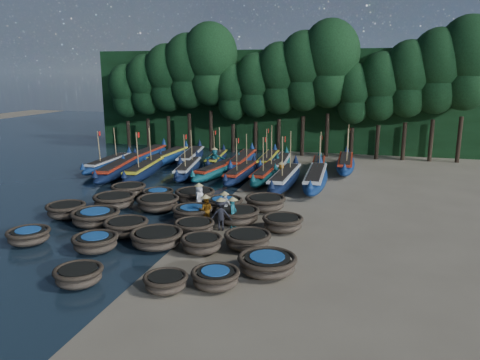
% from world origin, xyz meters
% --- Properties ---
extents(ground, '(120.00, 120.00, 0.00)m').
position_xyz_m(ground, '(0.00, 0.00, 0.00)').
color(ground, gray).
rests_on(ground, ground).
extents(foliage_wall, '(40.00, 3.00, 10.00)m').
position_xyz_m(foliage_wall, '(0.00, 23.50, 5.00)').
color(foliage_wall, black).
rests_on(foliage_wall, ground).
extents(coracle_2, '(1.87, 1.87, 0.72)m').
position_xyz_m(coracle_2, '(-1.89, -10.30, 0.41)').
color(coracle_2, '#4F4131').
rests_on(coracle_2, ground).
extents(coracle_3, '(1.71, 1.71, 0.64)m').
position_xyz_m(coracle_3, '(1.47, -9.89, 0.37)').
color(coracle_3, '#4F4131').
rests_on(coracle_3, ground).
extents(coracle_4, '(1.96, 1.96, 0.71)m').
position_xyz_m(coracle_4, '(3.14, -9.15, 0.41)').
color(coracle_4, '#4F4131').
rests_on(coracle_4, ground).
extents(coracle_5, '(2.00, 2.00, 0.71)m').
position_xyz_m(coracle_5, '(-6.69, -7.09, 0.41)').
color(coracle_5, '#4F4131').
rests_on(coracle_5, ground).
extents(coracle_6, '(2.17, 2.17, 0.76)m').
position_xyz_m(coracle_6, '(-3.16, -7.11, 0.44)').
color(coracle_6, '#4F4131').
rests_on(coracle_6, ground).
extents(coracle_7, '(2.70, 2.70, 0.81)m').
position_xyz_m(coracle_7, '(-0.72, -5.96, 0.46)').
color(coracle_7, '#4F4131').
rests_on(coracle_7, ground).
extents(coracle_8, '(2.27, 2.27, 0.75)m').
position_xyz_m(coracle_8, '(1.47, -5.99, 0.43)').
color(coracle_8, '#4F4131').
rests_on(coracle_8, ground).
extents(coracle_9, '(2.81, 2.81, 0.78)m').
position_xyz_m(coracle_9, '(4.75, -7.47, 0.45)').
color(coracle_9, '#4F4131').
rests_on(coracle_9, ground).
extents(coracle_10, '(2.57, 2.57, 0.83)m').
position_xyz_m(coracle_10, '(-7.42, -3.19, 0.48)').
color(coracle_10, '#4F4131').
rests_on(coracle_10, ground).
extents(coracle_11, '(3.10, 3.10, 0.83)m').
position_xyz_m(coracle_11, '(-5.12, -3.94, 0.48)').
color(coracle_11, '#4F4131').
rests_on(coracle_11, ground).
extents(coracle_12, '(2.56, 2.56, 0.81)m').
position_xyz_m(coracle_12, '(-2.84, -4.89, 0.46)').
color(coracle_12, '#4F4131').
rests_on(coracle_12, ground).
extents(coracle_13, '(2.34, 2.34, 0.69)m').
position_xyz_m(coracle_13, '(0.30, -3.82, 0.39)').
color(coracle_13, '#4F4131').
rests_on(coracle_13, ground).
extents(coracle_14, '(2.36, 2.36, 0.75)m').
position_xyz_m(coracle_14, '(3.32, -4.97, 0.43)').
color(coracle_14, '#4F4131').
rests_on(coracle_14, ground).
extents(coracle_15, '(2.68, 2.68, 0.83)m').
position_xyz_m(coracle_15, '(-5.84, -0.79, 0.48)').
color(coracle_15, '#4F4131').
rests_on(coracle_15, ground).
extents(coracle_16, '(2.76, 2.76, 0.84)m').
position_xyz_m(coracle_16, '(-3.13, -0.61, 0.48)').
color(coracle_16, '#4F4131').
rests_on(coracle_16, ground).
extents(coracle_17, '(2.34, 2.34, 0.77)m').
position_xyz_m(coracle_17, '(-0.57, -1.77, 0.45)').
color(coracle_17, '#4F4131').
rests_on(coracle_17, ground).
extents(coracle_18, '(2.75, 2.75, 0.82)m').
position_xyz_m(coracle_18, '(1.92, -1.63, 0.47)').
color(coracle_18, '#4F4131').
rests_on(coracle_18, ground).
extents(coracle_19, '(2.35, 2.35, 0.78)m').
position_xyz_m(coracle_19, '(4.44, -2.21, 0.44)').
color(coracle_19, '#4F4131').
rests_on(coracle_19, ground).
extents(coracle_20, '(2.48, 2.48, 0.79)m').
position_xyz_m(coracle_20, '(-6.33, 1.84, 0.45)').
color(coracle_20, '#4F4131').
rests_on(coracle_20, ground).
extents(coracle_21, '(1.97, 1.97, 0.66)m').
position_xyz_m(coracle_21, '(-4.14, 1.56, 0.38)').
color(coracle_21, '#4F4131').
rests_on(coracle_21, ground).
extents(coracle_22, '(2.89, 2.89, 0.84)m').
position_xyz_m(coracle_22, '(-1.63, 1.48, 0.48)').
color(coracle_22, '#4F4131').
rests_on(coracle_22, ground).
extents(coracle_23, '(2.26, 2.26, 0.76)m').
position_xyz_m(coracle_23, '(0.54, 0.33, 0.44)').
color(coracle_23, '#4F4131').
rests_on(coracle_23, ground).
extents(coracle_24, '(2.69, 2.69, 0.85)m').
position_xyz_m(coracle_24, '(2.84, 1.06, 0.49)').
color(coracle_24, '#4F4131').
rests_on(coracle_24, ground).
extents(long_boat_0, '(1.59, 7.91, 3.36)m').
position_xyz_m(long_boat_0, '(-11.99, 9.01, 0.53)').
color(long_boat_0, navy).
rests_on(long_boat_0, ground).
extents(long_boat_1, '(2.93, 8.85, 1.58)m').
position_xyz_m(long_boat_1, '(-9.94, 6.90, 0.60)').
color(long_boat_1, '#0D1D33').
rests_on(long_boat_1, ground).
extents(long_boat_2, '(2.53, 8.54, 3.66)m').
position_xyz_m(long_boat_2, '(-7.91, 7.32, 0.58)').
color(long_boat_2, '#0D1D33').
rests_on(long_boat_2, ground).
extents(long_boat_3, '(2.70, 7.92, 3.41)m').
position_xyz_m(long_boat_3, '(-4.91, 8.69, 0.54)').
color(long_boat_3, '#0D1D33').
rests_on(long_boat_3, ground).
extents(long_boat_4, '(2.71, 7.85, 1.40)m').
position_xyz_m(long_boat_4, '(-2.54, 8.90, 0.53)').
color(long_boat_4, '#105D56').
rests_on(long_boat_4, ground).
extents(long_boat_5, '(1.60, 7.81, 3.32)m').
position_xyz_m(long_boat_5, '(-0.56, 8.38, 0.53)').
color(long_boat_5, '#0D1D33').
rests_on(long_boat_5, ground).
extents(long_boat_6, '(1.62, 8.11, 3.44)m').
position_xyz_m(long_boat_6, '(1.31, 8.63, 0.55)').
color(long_boat_6, '#105D56').
rests_on(long_boat_6, ground).
extents(long_boat_7, '(1.79, 8.89, 3.78)m').
position_xyz_m(long_boat_7, '(2.96, 7.10, 0.60)').
color(long_boat_7, '#0D1D33').
rests_on(long_boat_7, ground).
extents(long_boat_8, '(1.82, 9.04, 1.59)m').
position_xyz_m(long_boat_8, '(5.03, 7.61, 0.61)').
color(long_boat_8, navy).
rests_on(long_boat_8, ground).
extents(long_boat_9, '(1.96, 9.10, 1.60)m').
position_xyz_m(long_boat_9, '(-10.51, 12.81, 0.61)').
color(long_boat_9, navy).
rests_on(long_boat_9, ground).
extents(long_boat_10, '(1.75, 8.62, 1.52)m').
position_xyz_m(long_boat_10, '(-8.41, 12.84, 0.58)').
color(long_boat_10, navy).
rests_on(long_boat_10, ground).
extents(long_boat_11, '(3.07, 8.96, 1.60)m').
position_xyz_m(long_boat_11, '(-6.30, 13.03, 0.61)').
color(long_boat_11, '#0D1D33').
rests_on(long_boat_11, ground).
extents(long_boat_12, '(2.13, 7.33, 3.13)m').
position_xyz_m(long_boat_12, '(-4.12, 13.41, 0.50)').
color(long_boat_12, '#0D1D33').
rests_on(long_boat_12, ground).
extents(long_boat_13, '(1.98, 8.97, 1.58)m').
position_xyz_m(long_boat_13, '(-1.61, 12.69, 0.60)').
color(long_boat_13, navy).
rests_on(long_boat_13, ground).
extents(long_boat_14, '(1.70, 7.97, 3.39)m').
position_xyz_m(long_boat_14, '(0.34, 13.95, 0.54)').
color(long_boat_14, navy).
rests_on(long_boat_14, ground).
extents(long_boat_15, '(1.84, 7.97, 1.40)m').
position_xyz_m(long_boat_15, '(1.70, 12.64, 0.53)').
color(long_boat_15, '#105D56').
rests_on(long_boat_15, ground).
extents(long_boat_16, '(1.80, 7.33, 3.12)m').
position_xyz_m(long_boat_16, '(4.72, 12.68, 0.50)').
color(long_boat_16, '#105D56').
rests_on(long_boat_16, ground).
extents(long_boat_17, '(1.69, 8.55, 3.63)m').
position_xyz_m(long_boat_17, '(6.77, 13.87, 0.58)').
color(long_boat_17, navy).
rests_on(long_boat_17, ground).
extents(fisherman_0, '(0.52, 0.77, 1.76)m').
position_xyz_m(fisherman_0, '(-0.85, 0.06, 0.85)').
color(fisherman_0, silver).
rests_on(fisherman_0, ground).
extents(fisherman_1, '(0.52, 0.60, 1.75)m').
position_xyz_m(fisherman_1, '(1.87, -2.33, 0.89)').
color(fisherman_1, '#185B65').
rests_on(fisherman_1, ground).
extents(fisherman_2, '(0.83, 0.70, 1.70)m').
position_xyz_m(fisherman_2, '(0.31, -2.08, 0.81)').
color(fisherman_2, '#B56E18').
rests_on(fisherman_2, ground).
extents(fisherman_3, '(1.14, 0.77, 1.83)m').
position_xyz_m(fisherman_3, '(1.39, -2.85, 0.86)').
color(fisherman_3, black).
rests_on(fisherman_3, ground).
extents(fisherman_4, '(0.96, 0.63, 1.71)m').
position_xyz_m(fisherman_4, '(1.08, -1.20, 0.83)').
color(fisherman_4, silver).
rests_on(fisherman_4, ground).
extents(fisherman_5, '(1.72, 1.05, 1.97)m').
position_xyz_m(fisherman_5, '(-3.60, 11.38, 0.91)').
color(fisherman_5, '#185B65').
rests_on(fisherman_5, ground).
extents(fisherman_6, '(0.71, 0.86, 1.71)m').
position_xyz_m(fisherman_6, '(2.53, 7.96, 0.83)').
color(fisherman_6, '#B56E18').
rests_on(fisherman_6, ground).
extents(tree_0, '(3.68, 3.68, 8.68)m').
position_xyz_m(tree_0, '(-16.00, 20.00, 5.97)').
color(tree_0, black).
rests_on(tree_0, ground).
extents(tree_1, '(4.09, 4.09, 9.65)m').
position_xyz_m(tree_1, '(-13.70, 20.00, 6.65)').
color(tree_1, black).
rests_on(tree_1, ground).
extents(tree_2, '(4.51, 4.51, 10.63)m').
position_xyz_m(tree_2, '(-11.40, 20.00, 7.32)').
color(tree_2, black).
rests_on(tree_2, ground).
extents(tree_3, '(4.92, 4.92, 11.60)m').
position_xyz_m(tree_3, '(-9.10, 20.00, 8.00)').
color(tree_3, black).
rests_on(tree_3, ground).
extents(tree_4, '(5.34, 5.34, 12.58)m').
position_xyz_m(tree_4, '(-6.80, 20.00, 8.67)').
color(tree_4, black).
rests_on(tree_4, ground).
extents(tree_5, '(3.68, 3.68, 8.68)m').
position_xyz_m(tree_5, '(-4.50, 20.00, 5.97)').
color(tree_5, black).
rests_on(tree_5, ground).
extents(tree_6, '(4.09, 4.09, 9.65)m').
position_xyz_m(tree_6, '(-2.20, 20.00, 6.65)').
color(tree_6, black).
rests_on(tree_6, ground).
extents(tree_7, '(4.51, 4.51, 10.63)m').
position_xyz_m(tree_7, '(0.10, 20.00, 7.32)').
color(tree_7, black).
rests_on(tree_7, ground).
extents(tree_8, '(4.92, 4.92, 11.60)m').
position_xyz_m(tree_8, '(2.40, 20.00, 8.00)').
color(tree_8, black).
rests_on(tree_8, ground).
extents(tree_9, '(5.34, 5.34, 12.58)m').
position_xyz_m(tree_9, '(4.70, 20.00, 8.67)').
color(tree_9, black).
rests_on(tree_9, ground).
extents(tree_10, '(3.68, 3.68, 8.68)m').
position_xyz_m(tree_10, '(7.00, 20.00, 5.97)').
color(tree_10, black).
rests_on(tree_10, ground).
extents(tree_11, '(4.09, 4.09, 9.65)m').
position_xyz_m(tree_11, '(9.30, 20.00, 6.65)').
color(tree_11, black).
rests_on(tree_11, ground).
extents(tree_12, '(4.51, 4.51, 10.63)m').
position_xyz_m(tree_12, '(11.60, 20.00, 7.32)').
color(tree_12, black).
rests_on(tree_12, ground).
extents(tree_13, '(4.92, 4.92, 11.60)m').
position_xyz_m(tree_13, '(13.90, 20.00, 8.00)').
color(tree_13, black).
rests_on(tree_13, ground).
extents(tree_14, '(5.34, 5.34, 12.58)m').
position_xyz_m(tree_14, '(16.20, 20.00, 8.67)').
color(tree_14, black).
rests_on(tree_14, ground).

